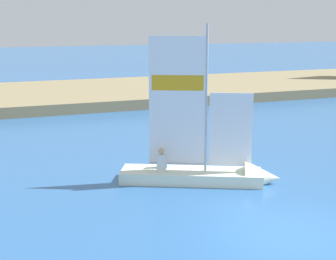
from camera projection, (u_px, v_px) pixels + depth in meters
The scene contains 3 objects.
ground_plane at pixel (288, 233), 12.81m from camera, with size 200.00×200.00×0.00m, color #2D609E.
shore_bank at pixel (74, 94), 34.98m from camera, with size 80.00×12.12×0.62m, color #897A56.
sailboat at pixel (216, 170), 16.78m from camera, with size 5.05×3.37×5.39m.
Camera 1 is at (-7.26, -10.04, 5.08)m, focal length 56.12 mm.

